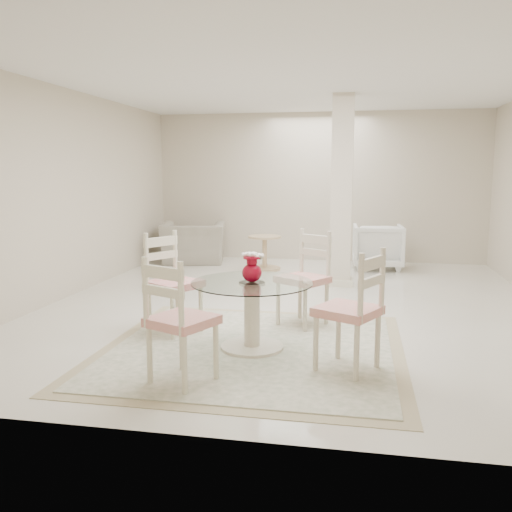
% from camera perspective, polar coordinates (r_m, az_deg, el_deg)
% --- Properties ---
extents(ground, '(7.00, 7.00, 0.00)m').
position_cam_1_polar(ground, '(6.78, 4.14, -5.09)').
color(ground, white).
rests_on(ground, ground).
extents(room_shell, '(6.02, 7.02, 2.71)m').
position_cam_1_polar(room_shell, '(6.59, 4.32, 10.77)').
color(room_shell, beige).
rests_on(room_shell, ground).
extents(column, '(0.30, 0.30, 2.70)m').
position_cam_1_polar(column, '(7.85, 9.01, 6.69)').
color(column, beige).
rests_on(column, ground).
extents(area_rug, '(2.76, 2.76, 0.02)m').
position_cam_1_polar(area_rug, '(5.10, -0.42, -9.74)').
color(area_rug, tan).
rests_on(area_rug, ground).
extents(dining_table, '(1.11, 1.11, 0.64)m').
position_cam_1_polar(dining_table, '(5.00, -0.43, -6.28)').
color(dining_table, beige).
rests_on(dining_table, ground).
extents(red_vase, '(0.21, 0.18, 0.28)m').
position_cam_1_polar(red_vase, '(4.91, -0.42, -1.26)').
color(red_vase, '#9F041C').
rests_on(red_vase, dining_table).
extents(dining_chair_east, '(0.61, 0.61, 1.13)m').
position_cam_1_polar(dining_chair_east, '(4.45, 10.50, -4.77)').
color(dining_chair_east, beige).
rests_on(dining_chair_east, ground).
extents(dining_chair_north, '(0.62, 0.62, 1.12)m').
position_cam_1_polar(dining_chair_north, '(5.79, 5.40, -1.56)').
color(dining_chair_north, beige).
rests_on(dining_chair_north, ground).
extents(dining_chair_west, '(0.62, 0.62, 1.13)m').
position_cam_1_polar(dining_chair_west, '(5.58, -9.07, -1.97)').
color(dining_chair_west, '#F7EFCB').
rests_on(dining_chair_west, ground).
extents(dining_chair_south, '(0.59, 0.59, 1.11)m').
position_cam_1_polar(dining_chair_south, '(4.17, -8.46, -5.85)').
color(dining_chair_south, beige).
rests_on(dining_chair_south, ground).
extents(recliner_taupe, '(1.29, 1.18, 0.72)m').
position_cam_1_polar(recliner_taupe, '(9.86, -6.64, 1.40)').
color(recliner_taupe, '#9E9583').
rests_on(recliner_taupe, ground).
extents(armchair_white, '(0.85, 0.87, 0.76)m').
position_cam_1_polar(armchair_white, '(9.41, 12.68, 1.00)').
color(armchair_white, white).
rests_on(armchair_white, ground).
extents(side_table, '(0.55, 0.55, 0.57)m').
position_cam_1_polar(side_table, '(9.08, 0.91, 0.20)').
color(side_table, tan).
rests_on(side_table, ground).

